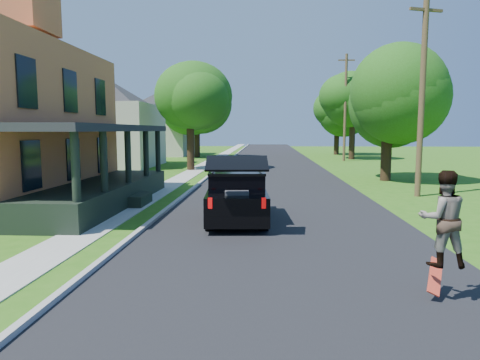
# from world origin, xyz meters

# --- Properties ---
(ground) EXTENTS (140.00, 140.00, 0.00)m
(ground) POSITION_xyz_m (0.00, 0.00, 0.00)
(ground) COLOR #2A5F13
(ground) RESTS_ON ground
(street) EXTENTS (8.00, 120.00, 0.02)m
(street) POSITION_xyz_m (0.00, 20.00, 0.00)
(street) COLOR black
(street) RESTS_ON ground
(curb) EXTENTS (0.15, 120.00, 0.12)m
(curb) POSITION_xyz_m (-4.05, 20.00, 0.00)
(curb) COLOR #9B9B96
(curb) RESTS_ON ground
(sidewalk) EXTENTS (1.30, 120.00, 0.03)m
(sidewalk) POSITION_xyz_m (-5.60, 20.00, 0.00)
(sidewalk) COLOR gray
(sidewalk) RESTS_ON ground
(front_walk) EXTENTS (6.50, 1.20, 0.03)m
(front_walk) POSITION_xyz_m (-9.50, 6.00, 0.00)
(front_walk) COLOR gray
(front_walk) RESTS_ON ground
(neighbor_house_mid) EXTENTS (12.78, 12.78, 8.30)m
(neighbor_house_mid) POSITION_xyz_m (-13.50, 24.00, 4.19)
(neighbor_house_mid) COLOR #B2AB9D
(neighbor_house_mid) RESTS_ON ground
(neighbor_house_far) EXTENTS (12.78, 12.78, 8.30)m
(neighbor_house_far) POSITION_xyz_m (-13.50, 40.00, 4.19)
(neighbor_house_far) COLOR #B2AB9D
(neighbor_house_far) RESTS_ON ground
(black_suv) EXTENTS (2.13, 4.86, 2.21)m
(black_suv) POSITION_xyz_m (-1.40, 3.38, 0.85)
(black_suv) COLOR black
(black_suv) RESTS_ON ground
(skateboarder) EXTENTS (0.80, 0.63, 1.63)m
(skateboarder) POSITION_xyz_m (2.50, -3.00, 1.44)
(skateboarder) COLOR black
(skateboarder) RESTS_ON ground
(skateboard) EXTENTS (0.48, 0.66, 0.53)m
(skateboard) POSITION_xyz_m (2.49, -2.83, 0.36)
(skateboard) COLOR red
(skateboard) RESTS_ON ground
(tree_left_mid) EXTENTS (7.12, 6.88, 8.40)m
(tree_left_mid) POSITION_xyz_m (-6.05, 20.94, 5.46)
(tree_left_mid) COLOR black
(tree_left_mid) RESTS_ON ground
(tree_left_far) EXTENTS (8.16, 8.30, 9.47)m
(tree_left_far) POSITION_xyz_m (-7.99, 36.25, 5.90)
(tree_left_far) COLOR black
(tree_left_far) RESTS_ON ground
(tree_right_near) EXTENTS (5.98, 5.61, 7.67)m
(tree_right_near) POSITION_xyz_m (6.46, 15.07, 4.94)
(tree_right_near) COLOR black
(tree_right_near) RESTS_ON ground
(tree_right_mid) EXTENTS (6.76, 7.00, 8.99)m
(tree_right_mid) POSITION_xyz_m (8.20, 33.77, 6.11)
(tree_right_mid) COLOR black
(tree_right_mid) RESTS_ON ground
(tree_right_far) EXTENTS (7.73, 7.92, 9.14)m
(tree_right_far) POSITION_xyz_m (8.05, 42.34, 5.86)
(tree_right_far) COLOR black
(tree_right_far) RESTS_ON ground
(utility_pole_near) EXTENTS (1.54, 0.59, 8.58)m
(utility_pole_near) POSITION_xyz_m (6.26, 8.99, 4.43)
(utility_pole_near) COLOR #4C3A23
(utility_pole_near) RESTS_ON ground
(utility_pole_far) EXTENTS (1.56, 0.27, 10.03)m
(utility_pole_far) POSITION_xyz_m (7.00, 31.21, 5.16)
(utility_pole_far) COLOR #4C3A23
(utility_pole_far) RESTS_ON ground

